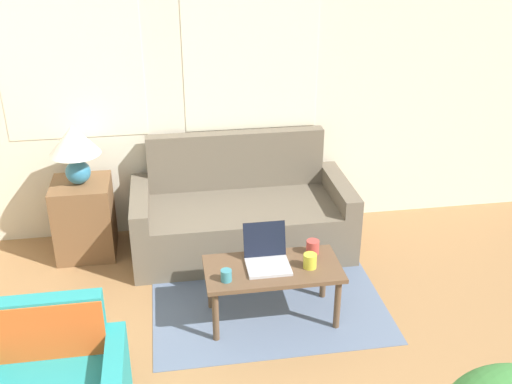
% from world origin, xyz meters
% --- Properties ---
extents(wall_back, '(6.65, 0.06, 2.60)m').
position_xyz_m(wall_back, '(-0.00, 3.62, 1.31)').
color(wall_back, silver).
rests_on(wall_back, ground_plane).
extents(rug, '(1.65, 1.82, 0.01)m').
position_xyz_m(rug, '(0.55, 2.65, 0.00)').
color(rug, slate).
rests_on(rug, ground_plane).
extents(couch, '(1.76, 0.83, 0.91)m').
position_xyz_m(couch, '(0.47, 3.19, 0.27)').
color(couch, '#665B4C').
rests_on(couch, ground_plane).
extents(side_table, '(0.46, 0.46, 0.63)m').
position_xyz_m(side_table, '(-0.80, 3.29, 0.31)').
color(side_table, brown).
rests_on(side_table, ground_plane).
extents(table_lamp, '(0.39, 0.39, 0.48)m').
position_xyz_m(table_lamp, '(-0.80, 3.29, 0.95)').
color(table_lamp, teal).
rests_on(table_lamp, side_table).
extents(coffee_table, '(0.92, 0.46, 0.41)m').
position_xyz_m(coffee_table, '(0.55, 2.18, 0.36)').
color(coffee_table, brown).
rests_on(coffee_table, ground_plane).
extents(laptop, '(0.29, 0.31, 0.25)m').
position_xyz_m(laptop, '(0.52, 2.23, 0.47)').
color(laptop, '#B7B7BC').
rests_on(laptop, coffee_table).
extents(cup_navy, '(0.09, 0.09, 0.10)m').
position_xyz_m(cup_navy, '(0.86, 2.31, 0.46)').
color(cup_navy, '#B23D38').
rests_on(cup_navy, coffee_table).
extents(cup_yellow, '(0.07, 0.07, 0.08)m').
position_xyz_m(cup_yellow, '(0.22, 2.07, 0.45)').
color(cup_yellow, teal).
rests_on(cup_yellow, coffee_table).
extents(cup_white, '(0.09, 0.09, 0.10)m').
position_xyz_m(cup_white, '(0.79, 2.13, 0.46)').
color(cup_white, gold).
rests_on(cup_white, coffee_table).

